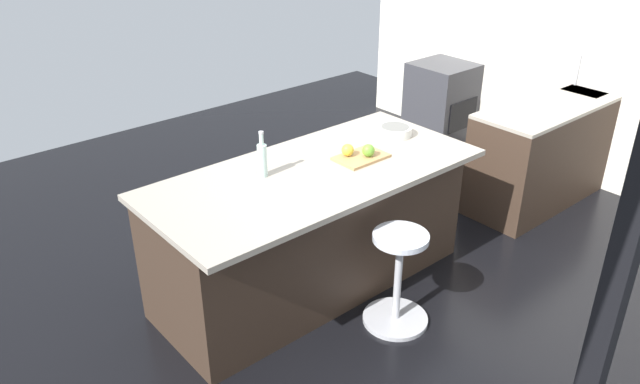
{
  "coord_description": "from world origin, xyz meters",
  "views": [
    {
      "loc": [
        2.65,
        2.89,
        2.71
      ],
      "look_at": [
        0.24,
        0.07,
        0.79
      ],
      "focal_mm": 34.92,
      "sensor_mm": 36.0,
      "label": 1
    }
  ],
  "objects_px": {
    "stool_by_window": "(398,282)",
    "oven_range": "(441,104)",
    "fruit_bowl": "(395,130)",
    "cutting_board": "(361,157)",
    "apple_green": "(368,150)",
    "water_bottle": "(262,159)",
    "kitchen_island": "(311,227)",
    "apple_yellow": "(348,150)"
  },
  "relations": [
    {
      "from": "apple_green",
      "to": "water_bottle",
      "type": "xyz_separation_m",
      "value": [
        0.71,
        -0.25,
        0.06
      ]
    },
    {
      "from": "oven_range",
      "to": "apple_green",
      "type": "bearing_deg",
      "value": 28.22
    },
    {
      "from": "water_bottle",
      "to": "fruit_bowl",
      "type": "distance_m",
      "value": 1.18
    },
    {
      "from": "kitchen_island",
      "to": "water_bottle",
      "type": "distance_m",
      "value": 0.67
    },
    {
      "from": "kitchen_island",
      "to": "apple_yellow",
      "type": "relative_size",
      "value": 26.72
    },
    {
      "from": "stool_by_window",
      "to": "apple_yellow",
      "type": "xyz_separation_m",
      "value": [
        -0.15,
        -0.67,
        0.67
      ]
    },
    {
      "from": "oven_range",
      "to": "apple_yellow",
      "type": "bearing_deg",
      "value": 25.38
    },
    {
      "from": "kitchen_island",
      "to": "apple_green",
      "type": "xyz_separation_m",
      "value": [
        -0.4,
        0.14,
        0.52
      ]
    },
    {
      "from": "cutting_board",
      "to": "stool_by_window",
      "type": "bearing_deg",
      "value": 69.92
    },
    {
      "from": "cutting_board",
      "to": "apple_green",
      "type": "bearing_deg",
      "value": 130.96
    },
    {
      "from": "apple_green",
      "to": "fruit_bowl",
      "type": "relative_size",
      "value": 0.35
    },
    {
      "from": "water_bottle",
      "to": "kitchen_island",
      "type": "bearing_deg",
      "value": 159.83
    },
    {
      "from": "apple_green",
      "to": "apple_yellow",
      "type": "bearing_deg",
      "value": -44.78
    },
    {
      "from": "cutting_board",
      "to": "apple_green",
      "type": "xyz_separation_m",
      "value": [
        -0.03,
        0.04,
        0.05
      ]
    },
    {
      "from": "stool_by_window",
      "to": "cutting_board",
      "type": "distance_m",
      "value": 0.89
    },
    {
      "from": "kitchen_island",
      "to": "apple_yellow",
      "type": "bearing_deg",
      "value": 172.66
    },
    {
      "from": "oven_range",
      "to": "apple_green",
      "type": "distance_m",
      "value": 2.77
    },
    {
      "from": "kitchen_island",
      "to": "apple_green",
      "type": "bearing_deg",
      "value": 160.9
    },
    {
      "from": "stool_by_window",
      "to": "water_bottle",
      "type": "bearing_deg",
      "value": -60.68
    },
    {
      "from": "apple_green",
      "to": "apple_yellow",
      "type": "relative_size",
      "value": 1.03
    },
    {
      "from": "stool_by_window",
      "to": "oven_range",
      "type": "bearing_deg",
      "value": -145.02
    },
    {
      "from": "stool_by_window",
      "to": "kitchen_island",
      "type": "bearing_deg",
      "value": -78.02
    },
    {
      "from": "oven_range",
      "to": "cutting_board",
      "type": "xyz_separation_m",
      "value": [
        2.42,
        1.25,
        0.5
      ]
    },
    {
      "from": "stool_by_window",
      "to": "fruit_bowl",
      "type": "height_order",
      "value": "fruit_bowl"
    },
    {
      "from": "apple_yellow",
      "to": "water_bottle",
      "type": "bearing_deg",
      "value": -14.03
    },
    {
      "from": "oven_range",
      "to": "apple_green",
      "type": "xyz_separation_m",
      "value": [
        2.39,
        1.28,
        0.55
      ]
    },
    {
      "from": "kitchen_island",
      "to": "apple_yellow",
      "type": "xyz_separation_m",
      "value": [
        -0.3,
        0.04,
        0.52
      ]
    },
    {
      "from": "kitchen_island",
      "to": "apple_yellow",
      "type": "height_order",
      "value": "apple_yellow"
    },
    {
      "from": "kitchen_island",
      "to": "apple_green",
      "type": "height_order",
      "value": "apple_green"
    },
    {
      "from": "apple_green",
      "to": "water_bottle",
      "type": "bearing_deg",
      "value": -19.57
    },
    {
      "from": "kitchen_island",
      "to": "stool_by_window",
      "type": "relative_size",
      "value": 3.39
    },
    {
      "from": "oven_range",
      "to": "fruit_bowl",
      "type": "distance_m",
      "value": 2.29
    },
    {
      "from": "stool_by_window",
      "to": "apple_green",
      "type": "relative_size",
      "value": 7.68
    },
    {
      "from": "kitchen_island",
      "to": "water_bottle",
      "type": "xyz_separation_m",
      "value": [
        0.31,
        -0.11,
        0.58
      ]
    },
    {
      "from": "apple_green",
      "to": "fruit_bowl",
      "type": "xyz_separation_m",
      "value": [
        -0.46,
        -0.18,
        -0.02
      ]
    },
    {
      "from": "kitchen_island",
      "to": "fruit_bowl",
      "type": "xyz_separation_m",
      "value": [
        -0.86,
        -0.04,
        0.5
      ]
    },
    {
      "from": "fruit_bowl",
      "to": "oven_range",
      "type": "bearing_deg",
      "value": -150.29
    },
    {
      "from": "cutting_board",
      "to": "water_bottle",
      "type": "distance_m",
      "value": 0.72
    },
    {
      "from": "cutting_board",
      "to": "fruit_bowl",
      "type": "height_order",
      "value": "fruit_bowl"
    },
    {
      "from": "apple_green",
      "to": "stool_by_window",
      "type": "bearing_deg",
      "value": 65.93
    },
    {
      "from": "cutting_board",
      "to": "apple_green",
      "type": "height_order",
      "value": "apple_green"
    },
    {
      "from": "oven_range",
      "to": "apple_green",
      "type": "relative_size",
      "value": 10.07
    }
  ]
}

